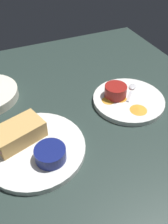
{
  "coord_description": "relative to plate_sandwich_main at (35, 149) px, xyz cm",
  "views": [
    {
      "loc": [
        -14.5,
        -48.31,
        50.18
      ],
      "look_at": [
        7.03,
        0.65,
        3.0
      ],
      "focal_mm": 39.28,
      "sensor_mm": 36.0,
      "label": 1
    }
  ],
  "objects": [
    {
      "name": "spoon_by_gravy_ramekin",
      "position": [
        36.25,
        11.13,
        1.16
      ],
      "size": [
        7.79,
        8.25,
        0.8
      ],
      "color": "silver",
      "rests_on": "plate_chips_companion"
    },
    {
      "name": "ramekin_dark_sauce",
      "position": [
        2.66,
        -5.29,
        2.57
      ],
      "size": [
        7.77,
        7.77,
        3.28
      ],
      "color": "navy",
      "rests_on": "plate_sandwich_main"
    },
    {
      "name": "spoon_by_dark_ramekin",
      "position": [
        2.16,
        0.63,
        1.16
      ],
      "size": [
        2.46,
        9.94,
        0.8
      ],
      "color": "silver",
      "rests_on": "plate_sandwich_main"
    },
    {
      "name": "plantain_chip_scatter",
      "position": [
        30.21,
        5.6,
        1.1
      ],
      "size": [
        12.2,
        13.82,
        0.6
      ],
      "color": "gold",
      "rests_on": "plate_chips_companion"
    },
    {
      "name": "sandwich_half_near",
      "position": [
        -2.91,
        4.06,
        3.2
      ],
      "size": [
        14.76,
        11.19,
        4.8
      ],
      "color": "tan",
      "rests_on": "plate_sandwich_main"
    },
    {
      "name": "ramekin_light_gravy",
      "position": [
        29.51,
        10.41,
        2.86
      ],
      "size": [
        7.09,
        7.09,
        3.84
      ],
      "color": "maroon",
      "rests_on": "plate_chips_companion"
    },
    {
      "name": "ground_plane",
      "position": [
        9.44,
        5.13,
        -2.3
      ],
      "size": [
        110.0,
        110.0,
        3.0
      ],
      "primitive_type": "cube",
      "color": "#283833"
    },
    {
      "name": "plate_chips_companion",
      "position": [
        32.94,
        7.56,
        0.0
      ],
      "size": [
        22.86,
        22.86,
        1.6
      ],
      "primitive_type": "cylinder",
      "color": "white",
      "rests_on": "ground_plane"
    },
    {
      "name": "plate_sandwich_main",
      "position": [
        0.0,
        0.0,
        0.0
      ],
      "size": [
        26.31,
        26.31,
        1.6
      ],
      "primitive_type": "cylinder",
      "color": "white",
      "rests_on": "ground_plane"
    }
  ]
}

